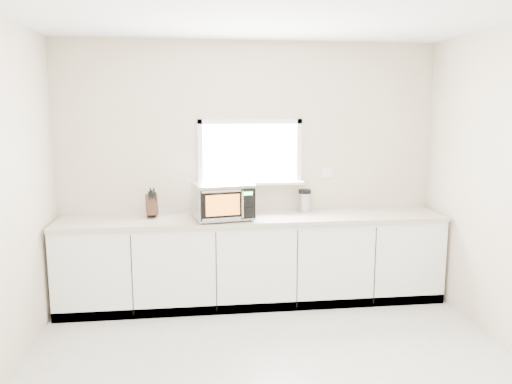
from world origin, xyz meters
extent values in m
cube|color=beige|center=(0.00, 2.00, 1.35)|extent=(4.00, 0.02, 2.70)
cube|color=white|center=(0.00, 1.99, 1.55)|extent=(1.00, 0.02, 0.60)
cube|color=white|center=(0.00, 1.92, 1.23)|extent=(1.12, 0.16, 0.03)
cube|color=white|center=(0.00, 1.97, 1.88)|extent=(1.10, 0.04, 0.05)
cube|color=white|center=(0.00, 1.97, 1.23)|extent=(1.10, 0.04, 0.05)
cube|color=white|center=(-0.53, 1.97, 1.55)|extent=(0.05, 0.04, 0.70)
cube|color=white|center=(0.53, 1.97, 1.55)|extent=(0.05, 0.04, 0.70)
cube|color=white|center=(0.85, 1.99, 1.32)|extent=(0.12, 0.01, 0.12)
cube|color=white|center=(0.00, 1.70, 0.44)|extent=(3.92, 0.60, 0.88)
cube|color=beige|center=(0.00, 1.69, 0.90)|extent=(3.92, 0.64, 0.04)
cylinder|color=black|center=(-0.52, 1.41, 0.93)|extent=(0.03, 0.03, 0.02)
cylinder|color=black|center=(-0.57, 1.74, 0.93)|extent=(0.03, 0.03, 0.02)
cylinder|color=black|center=(-0.05, 1.49, 0.93)|extent=(0.03, 0.03, 0.02)
cylinder|color=black|center=(-0.11, 1.82, 0.93)|extent=(0.03, 0.03, 0.02)
cube|color=#A8ABB0|center=(-0.31, 1.62, 1.10)|extent=(0.62, 0.52, 0.33)
cube|color=black|center=(-0.28, 1.40, 1.10)|extent=(0.53, 0.11, 0.29)
cube|color=orange|center=(-0.33, 1.38, 1.10)|extent=(0.32, 0.06, 0.20)
cylinder|color=silver|center=(-0.14, 1.40, 1.10)|extent=(0.02, 0.02, 0.26)
cube|color=black|center=(-0.09, 1.43, 1.10)|extent=(0.13, 0.03, 0.29)
cube|color=#19FF33|center=(-0.09, 1.42, 1.20)|extent=(0.09, 0.02, 0.03)
cube|color=silver|center=(-0.31, 1.62, 1.28)|extent=(0.62, 0.52, 0.01)
cube|color=#422517|center=(-1.03, 1.79, 1.05)|extent=(0.14, 0.23, 0.25)
cube|color=black|center=(-1.04, 1.74, 1.15)|extent=(0.02, 0.04, 0.09)
cube|color=black|center=(-1.01, 1.74, 1.16)|extent=(0.02, 0.04, 0.09)
cube|color=black|center=(-0.98, 1.75, 1.14)|extent=(0.02, 0.04, 0.09)
cube|color=black|center=(-1.03, 1.74, 1.18)|extent=(0.02, 0.04, 0.09)
cube|color=black|center=(-0.99, 1.75, 1.18)|extent=(0.02, 0.04, 0.09)
cylinder|color=#A1603E|center=(-0.37, 1.94, 1.09)|extent=(0.33, 0.08, 0.33)
cylinder|color=#A8ABB0|center=(0.58, 1.90, 1.02)|extent=(0.17, 0.17, 0.19)
cylinder|color=black|center=(0.58, 1.90, 1.14)|extent=(0.16, 0.16, 0.05)
camera|label=1|loc=(-0.61, -3.25, 2.00)|focal=35.00mm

